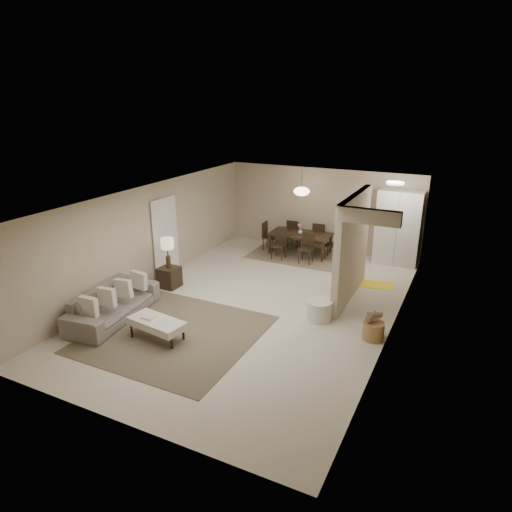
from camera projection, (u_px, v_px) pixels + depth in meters
The scene contains 22 objects.
floor at pixel (257, 304), 10.50m from camera, with size 9.00×9.00×0.00m, color beige.
ceiling at pixel (257, 197), 9.67m from camera, with size 9.00×9.00×0.00m, color white.
back_wall at pixel (322, 209), 13.89m from camera, with size 6.00×6.00×0.00m, color tan.
left_wall at pixel (149, 235), 11.33m from camera, with size 9.00×9.00×0.00m, color tan.
right_wall at pixel (396, 275), 8.84m from camera, with size 9.00×9.00×0.00m, color tan.
partition at pixel (352, 248), 10.39m from camera, with size 0.15×2.50×2.50m, color tan.
doorway at pixel (165, 238), 11.90m from camera, with size 0.04×0.90×2.04m, color black.
pantry_cabinet at pixel (398, 228), 12.68m from camera, with size 1.20×0.55×2.10m, color silver.
flush_light at pixel (395, 183), 11.43m from camera, with size 0.44×0.44×0.05m, color white.
living_rug at pixel (175, 334), 9.18m from camera, with size 3.20×3.20×0.01m, color brown.
sofa at pixel (113, 304), 9.73m from camera, with size 0.90×2.31×0.68m, color slate.
ottoman_bench at pixel (157, 324), 8.90m from camera, with size 1.22×0.69×0.41m.
side_table at pixel (169, 277), 11.36m from camera, with size 0.47×0.47×0.51m, color black.
table_lamp at pixel (167, 246), 11.09m from camera, with size 0.32×0.32×0.76m.
round_pouf at pixel (319, 310), 9.71m from camera, with size 0.55×0.55×0.42m, color beige.
wicker_basket at pixel (373, 331), 8.94m from camera, with size 0.42×0.42×0.36m, color olive.
dining_rug at pixel (300, 254), 13.79m from camera, with size 2.80×2.10×0.01m, color #77614A.
dining_table at pixel (300, 244), 13.68m from camera, with size 1.82×1.02×0.64m, color black.
dining_chairs at pixel (300, 240), 13.64m from camera, with size 2.36×1.72×0.88m.
vase at pixel (300, 231), 13.55m from camera, with size 0.14×0.14×0.15m, color white.
yellow_mat at pixel (377, 285), 11.54m from camera, with size 0.85×0.52×0.01m, color yellow.
pendant_light at pixel (302, 191), 13.15m from camera, with size 0.46×0.46×0.71m.
Camera 1 is at (4.18, -8.56, 4.55)m, focal length 32.00 mm.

